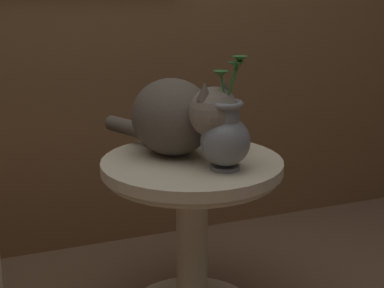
{
  "coord_description": "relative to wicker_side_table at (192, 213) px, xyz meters",
  "views": [
    {
      "loc": [
        -0.29,
        -1.36,
        1.07
      ],
      "look_at": [
        0.28,
        0.14,
        0.61
      ],
      "focal_mm": 51.05,
      "sensor_mm": 36.0,
      "label": 1
    }
  ],
  "objects": [
    {
      "name": "wicker_side_table",
      "position": [
        0.0,
        0.0,
        0.0
      ],
      "size": [
        0.57,
        0.57,
        0.56
      ],
      "color": "beige",
      "rests_on": "ground_plane"
    },
    {
      "name": "cat",
      "position": [
        -0.03,
        0.06,
        0.31
      ],
      "size": [
        0.34,
        0.54,
        0.26
      ],
      "color": "brown",
      "rests_on": "wicker_side_table"
    },
    {
      "name": "pewter_vase_with_ivy",
      "position": [
        0.06,
        -0.12,
        0.28
      ],
      "size": [
        0.15,
        0.15,
        0.33
      ],
      "color": "slate",
      "rests_on": "wicker_side_table"
    }
  ]
}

